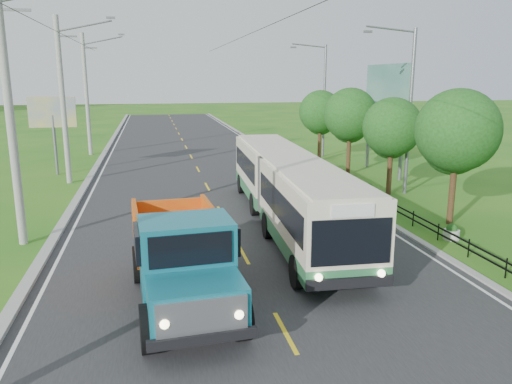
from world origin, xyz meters
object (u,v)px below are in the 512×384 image
object	(u,v)px
pole_mid	(63,100)
tree_back	(320,114)
planter_far	(321,166)
streetlight_far	(323,97)
tree_fifth	(350,117)
streetlight_mid	(408,106)
pole_near	(11,114)
planter_mid	(369,190)
planter_near	(451,233)
billboard_left	(53,117)
dump_truck	(182,252)
billboard_right	(386,94)
pole_far	(87,94)
tree_fourth	(392,130)
tree_third	(456,135)
bus	(288,185)

from	to	relation	value
pole_mid	tree_back	size ratio (longest dim) A/B	1.82
planter_far	streetlight_far	bearing A→B (deg)	71.20
tree_fifth	streetlight_mid	bearing A→B (deg)	-82.71
pole_near	planter_mid	bearing A→B (deg)	16.52
planter_near	pole_mid	bearing A→B (deg)	138.35
billboard_left	dump_truck	size ratio (longest dim) A/B	0.76
streetlight_far	billboard_right	size ratio (longest dim) A/B	1.24
tree_fifth	planter_far	size ratio (longest dim) A/B	8.66
pole_mid	billboard_right	xyz separation A→B (m)	(20.56, -1.00, 0.25)
pole_far	tree_fourth	bearing A→B (deg)	-46.15
streetlight_mid	planter_near	bearing A→B (deg)	-104.32
tree_back	billboard_left	xyz separation A→B (m)	(-19.36, -2.14, 0.21)
tree_third	streetlight_far	xyz separation A→B (m)	(0.79, 19.86, 0.92)
tree_third	streetlight_mid	size ratio (longest dim) A/B	0.66
bus	pole_mid	bearing A→B (deg)	135.07
pole_far	dump_truck	world-z (taller)	pole_far
planter_far	bus	xyz separation A→B (m)	(-6.03, -12.86, 1.58)
streetlight_mid	planter_far	world-z (taller)	streetlight_mid
tree_third	tree_fifth	bearing A→B (deg)	90.00
tree_fourth	billboard_right	bearing A→B (deg)	67.36
tree_third	billboard_left	bearing A→B (deg)	140.67
pole_mid	dump_truck	size ratio (longest dim) A/B	1.45
tree_back	streetlight_far	xyz separation A→B (m)	(0.79, 1.86, 1.25)
bus	tree_fourth	bearing A→B (deg)	37.17
pole_mid	planter_near	world-z (taller)	pole_mid
pole_near	tree_third	size ratio (longest dim) A/B	1.67
planter_near	billboard_left	size ratio (longest dim) A/B	0.13
tree_fifth	planter_far	distance (m)	4.21
billboard_left	planter_mid	bearing A→B (deg)	-28.92
pole_mid	streetlight_mid	xyz separation A→B (m)	(18.90, -7.00, -0.19)
billboard_left	billboard_right	bearing A→B (deg)	-10.40
planter_mid	bus	world-z (taller)	bus
streetlight_mid	bus	bearing A→B (deg)	-148.92
pole_near	streetlight_mid	size ratio (longest dim) A/B	1.10
planter_mid	billboard_left	bearing A→B (deg)	151.08
billboard_left	dump_truck	distance (m)	23.01
tree_fifth	dump_truck	size ratio (longest dim) A/B	0.84
tree_back	billboard_left	size ratio (longest dim) A/B	1.06
planter_near	planter_far	world-z (taller)	same
pole_mid	billboard_right	world-z (taller)	pole_mid
tree_back	streetlight_mid	size ratio (longest dim) A/B	0.61
billboard_right	pole_mid	bearing A→B (deg)	177.22
pole_far	tree_fourth	size ratio (longest dim) A/B	1.85
tree_fifth	dump_truck	xyz separation A→B (m)	(-12.30, -17.93, -2.26)
tree_fifth	tree_back	distance (m)	6.00
streetlight_far	billboard_left	world-z (taller)	streetlight_far
tree_third	tree_fifth	size ratio (longest dim) A/B	1.03
bus	planter_near	bearing A→B (deg)	-24.81
tree_third	bus	size ratio (longest dim) A/B	0.37
bus	streetlight_mid	bearing A→B (deg)	33.75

